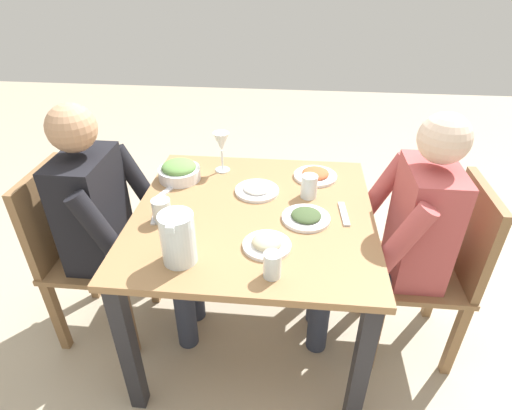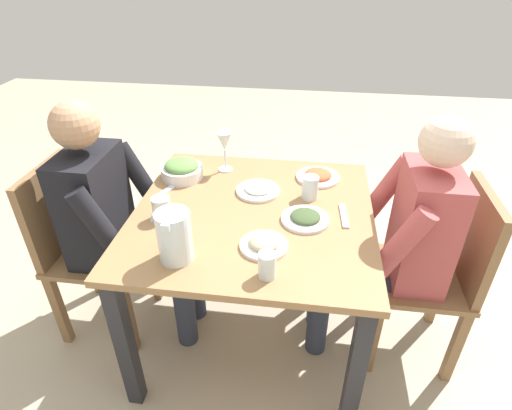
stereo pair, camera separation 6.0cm
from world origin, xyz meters
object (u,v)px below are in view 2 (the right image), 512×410
salad_bowl (182,169)px  plate_yoghurt (258,189)px  chair_near (441,269)px  water_glass_center (310,187)px  water_glass_far_left (267,265)px  plate_rice_curry (318,176)px  water_glass_far_right (162,208)px  diner_far (117,219)px  diner_near (398,237)px  plate_beans (264,244)px  plate_dolmas (305,218)px  chair_far (81,242)px  water_pitcher (175,236)px  wine_glass (224,143)px  dining_table (253,232)px

salad_bowl → plate_yoghurt: (-0.09, -0.37, -0.03)m
chair_near → salad_bowl: bearing=79.0°
plate_yoghurt → water_glass_center: water_glass_center is taller
plate_yoghurt → water_glass_center: size_ratio=1.91×
plate_yoghurt → water_glass_far_left: 0.55m
plate_rice_curry → water_glass_far_right: 0.75m
diner_far → water_glass_far_left: diner_far is taller
diner_near → chair_near: bearing=-90.0°
diner_near → plate_beans: (-0.24, 0.53, 0.10)m
plate_dolmas → water_glass_far_right: 0.57m
plate_beans → salad_bowl: bearing=43.3°
chair_near → chair_far: same height
water_pitcher → plate_beans: 0.32m
chair_near → water_glass_center: (0.13, 0.57, 0.28)m
chair_far → plate_rice_curry: chair_far is taller
plate_yoghurt → wine_glass: 0.29m
plate_dolmas → water_glass_center: (0.18, -0.01, 0.04)m
diner_near → plate_rice_curry: diner_near is taller
diner_near → plate_rice_curry: (0.31, 0.34, 0.10)m
water_glass_far_right → plate_beans: bearing=-106.9°
plate_rice_curry → water_glass_center: water_glass_center is taller
diner_far → plate_dolmas: diner_far is taller
plate_rice_curry → diner_near: bearing=-132.2°
diner_far → plate_yoghurt: (0.18, -0.60, 0.10)m
diner_near → diner_far: (-0.04, 1.20, 0.00)m
dining_table → diner_near: diner_near is taller
diner_far → water_glass_far_left: 0.80m
chair_far → plate_rice_curry: bearing=-72.2°
chair_far → plate_rice_curry: 1.14m
wine_glass → diner_far: bearing=131.8°
dining_table → water_glass_center: water_glass_center is taller
salad_bowl → diner_near: bearing=-103.3°
plate_yoghurt → plate_rice_curry: bearing=-58.5°
salad_bowl → plate_yoghurt: 0.38m
diner_far → water_glass_far_right: 0.29m
diner_near → salad_bowl: diner_near is taller
chair_far → plate_yoghurt: chair_far is taller
chair_near → diner_far: 1.41m
salad_bowl → wine_glass: wine_glass is taller
chair_far → water_glass_far_left: bearing=-111.7°
water_glass_far_left → water_glass_center: size_ratio=0.91×
plate_rice_curry → plate_yoghurt: (-0.16, 0.26, -0.00)m
dining_table → plate_beans: size_ratio=5.52×
water_glass_center → chair_far: bearing=99.0°
chair_far → plate_beans: size_ratio=4.83×
dining_table → salad_bowl: size_ratio=5.06×
wine_glass → dining_table: bearing=-151.7°
diner_near → water_pitcher: diner_near is taller
diner_near → water_glass_center: bearing=71.1°
dining_table → chair_far: bearing=91.6°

